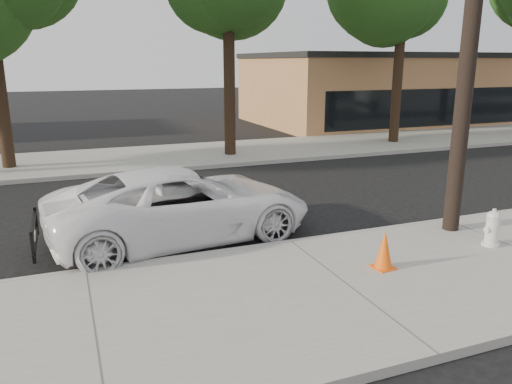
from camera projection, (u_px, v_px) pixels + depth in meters
ground at (254, 219)px, 12.18m from camera, size 120.00×120.00×0.00m
near_sidewalk at (346, 288)px, 8.28m from camera, size 90.00×4.40×0.15m
far_sidewalk at (177, 156)px, 19.82m from camera, size 90.00×5.00×0.15m
curb_near at (290, 244)px, 10.27m from camera, size 90.00×0.12×0.16m
building_main at (398, 89)px, 31.71m from camera, size 18.00×10.00×4.00m
utility_pole at (473, 10)px, 9.81m from camera, size 1.40×0.34×9.00m
police_cruiser at (182, 204)px, 10.60m from camera, size 5.82×3.15×1.55m
fire_hydrant at (492, 229)px, 9.92m from camera, size 0.38×0.34×0.71m
traffic_cone at (384, 250)px, 8.82m from camera, size 0.40×0.40×0.71m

